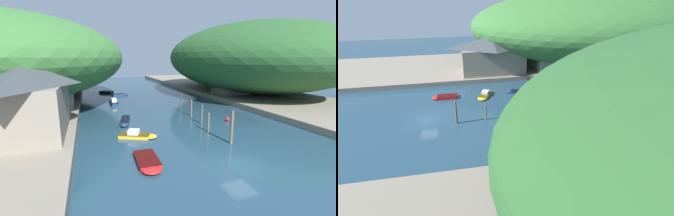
% 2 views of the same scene
% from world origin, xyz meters
% --- Properties ---
extents(water_surface, '(130.00, 130.00, 0.00)m').
position_xyz_m(water_surface, '(0.00, 30.00, 0.00)').
color(water_surface, '#234256').
rests_on(water_surface, ground).
extents(left_bank, '(22.00, 120.00, 0.93)m').
position_xyz_m(left_bank, '(-24.78, 30.00, 0.47)').
color(left_bank, gray).
rests_on(left_bank, ground).
extents(hillside_left, '(42.71, 59.79, 16.21)m').
position_xyz_m(hillside_left, '(-25.88, 38.90, 9.04)').
color(hillside_left, '#387033').
rests_on(hillside_left, left_bank).
extents(waterfront_building, '(8.14, 14.14, 7.65)m').
position_xyz_m(waterfront_building, '(-18.49, 12.88, 4.89)').
color(waterfront_building, gray).
rests_on(waterfront_building, left_bank).
extents(boathouse_shed, '(6.78, 7.44, 3.90)m').
position_xyz_m(boathouse_shed, '(-17.81, 25.78, 2.95)').
color(boathouse_shed, gray).
rests_on(boathouse_shed, left_bank).
extents(boat_far_upstream, '(1.51, 5.62, 1.26)m').
position_xyz_m(boat_far_upstream, '(-7.52, 30.71, 0.38)').
color(boat_far_upstream, navy).
rests_on(boat_far_upstream, water_surface).
extents(boat_yellow_tender, '(4.66, 3.39, 0.93)m').
position_xyz_m(boat_yellow_tender, '(-7.04, 9.56, 0.29)').
color(boat_yellow_tender, gold).
rests_on(boat_yellow_tender, water_surface).
extents(boat_open_rowboat, '(4.22, 3.79, 0.55)m').
position_xyz_m(boat_open_rowboat, '(-7.95, 46.19, 0.27)').
color(boat_open_rowboat, black).
rests_on(boat_open_rowboat, water_surface).
extents(boat_red_skiff, '(4.09, 1.38, 0.49)m').
position_xyz_m(boat_red_skiff, '(-4.73, 40.48, 0.24)').
color(boat_red_skiff, navy).
rests_on(boat_red_skiff, water_surface).
extents(boat_white_cruiser, '(2.26, 5.31, 0.49)m').
position_xyz_m(boat_white_cruiser, '(-7.55, 16.03, 0.24)').
color(boat_white_cruiser, navy).
rests_on(boat_white_cruiser, water_surface).
extents(boat_small_dinghy, '(1.95, 4.49, 0.51)m').
position_xyz_m(boat_small_dinghy, '(-7.73, 2.43, 0.25)').
color(boat_small_dinghy, red).
rests_on(boat_small_dinghy, water_surface).
extents(mooring_post_nearest, '(0.30, 0.30, 3.63)m').
position_xyz_m(mooring_post_nearest, '(1.94, 4.31, 1.82)').
color(mooring_post_nearest, brown).
rests_on(mooring_post_nearest, water_surface).
extents(mooring_post_second, '(0.24, 0.24, 2.45)m').
position_xyz_m(mooring_post_second, '(1.65, 8.66, 1.23)').
color(mooring_post_second, brown).
rests_on(mooring_post_second, water_surface).
extents(mooring_post_middle, '(0.20, 0.20, 2.76)m').
position_xyz_m(mooring_post_middle, '(2.52, 12.05, 1.39)').
color(mooring_post_middle, brown).
rests_on(mooring_post_middle, water_surface).
extents(mooring_post_fourth, '(0.24, 0.24, 2.72)m').
position_xyz_m(mooring_post_fourth, '(3.03, 16.47, 1.37)').
color(mooring_post_fourth, brown).
rests_on(mooring_post_fourth, water_surface).
extents(mooring_post_farthest, '(0.22, 0.22, 3.13)m').
position_xyz_m(mooring_post_farthest, '(2.95, 20.52, 1.57)').
color(mooring_post_farthest, '#4C3D2D').
rests_on(mooring_post_farthest, water_surface).
extents(channel_buoy_near, '(0.53, 0.53, 0.80)m').
position_xyz_m(channel_buoy_near, '(6.70, 11.96, 0.31)').
color(channel_buoy_near, red).
rests_on(channel_buoy_near, water_surface).
extents(person_on_quay, '(0.24, 0.39, 1.69)m').
position_xyz_m(person_on_quay, '(-16.20, 19.10, 1.91)').
color(person_on_quay, '#282D3D').
rests_on(person_on_quay, left_bank).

